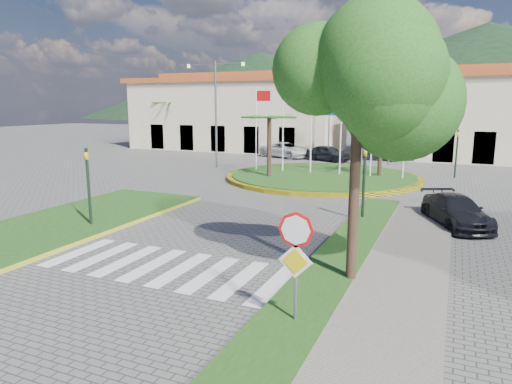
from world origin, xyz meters
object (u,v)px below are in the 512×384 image
at_px(stop_sign, 296,250).
at_px(car_dark_a, 328,153).
at_px(car_side_right, 456,211).
at_px(white_van, 285,150).
at_px(roundabout_island, 323,176).
at_px(car_dark_b, 381,154).
at_px(deciduous_tree, 358,93).

relative_size(stop_sign, car_dark_a, 0.66).
relative_size(stop_sign, car_side_right, 0.63).
distance_m(white_van, car_side_right, 24.46).
distance_m(roundabout_island, stop_sign, 20.69).
xyz_separation_m(car_dark_a, car_side_right, (10.23, -18.63, -0.07)).
height_order(car_dark_b, car_side_right, car_side_right).
height_order(roundabout_island, deciduous_tree, deciduous_tree).
xyz_separation_m(roundabout_island, deciduous_tree, (5.50, -17.00, 5.00)).
relative_size(stop_sign, white_van, 0.54).
bearing_deg(car_side_right, white_van, 102.06).
height_order(car_dark_a, car_dark_b, car_dark_a).
xyz_separation_m(roundabout_island, car_dark_a, (-2.11, 9.38, 0.51)).
height_order(deciduous_tree, car_dark_b, deciduous_tree).
bearing_deg(stop_sign, white_van, 110.38).
relative_size(deciduous_tree, car_dark_b, 1.90).
bearing_deg(stop_sign, roundabout_island, 103.73).
xyz_separation_m(deciduous_tree, car_side_right, (2.62, 7.74, -4.56)).
relative_size(car_dark_a, car_side_right, 0.95).
xyz_separation_m(stop_sign, white_van, (-11.31, 30.45, -1.11)).
relative_size(stop_sign, deciduous_tree, 0.39).
bearing_deg(car_side_right, deciduous_tree, -133.10).
distance_m(roundabout_island, deciduous_tree, 18.55).
relative_size(deciduous_tree, white_van, 1.38).
xyz_separation_m(roundabout_island, car_side_right, (8.12, -9.26, 0.44)).
distance_m(stop_sign, deciduous_tree, 4.59).
bearing_deg(car_side_right, car_dark_a, 94.37).
bearing_deg(car_dark_b, car_dark_a, 127.87).
relative_size(roundabout_island, white_van, 2.57).
bearing_deg(roundabout_island, deciduous_tree, -72.09).
xyz_separation_m(stop_sign, deciduous_tree, (0.60, 3.04, 3.38)).
distance_m(car_dark_a, car_dark_b, 4.72).
height_order(roundabout_island, white_van, roundabout_island).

